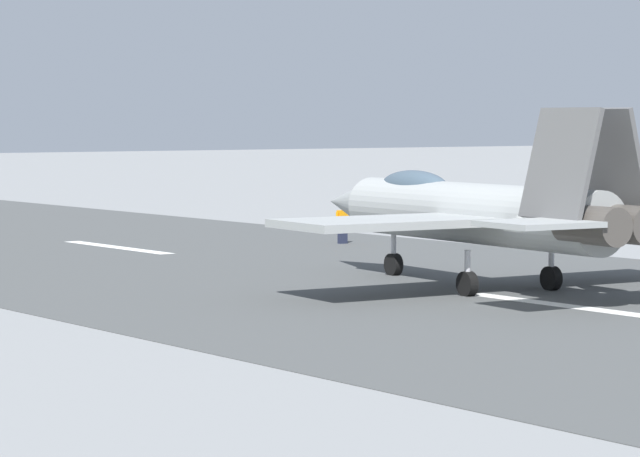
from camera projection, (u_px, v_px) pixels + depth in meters
ground_plane at (548, 304)px, 45.05m from camera, size 400.00×400.00×0.00m
runway_strip at (548, 304)px, 45.03m from camera, size 240.00×26.00×0.02m
fighter_jet at (476, 211)px, 49.13m from camera, size 16.48×14.52×5.62m
crew_person at (343, 224)px, 66.83m from camera, size 0.29×0.70×1.72m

